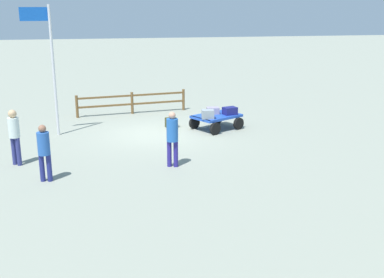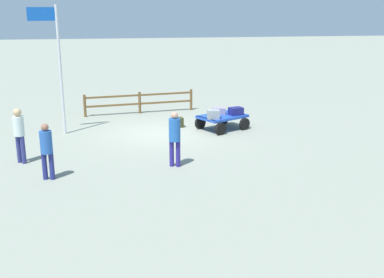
% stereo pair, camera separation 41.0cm
% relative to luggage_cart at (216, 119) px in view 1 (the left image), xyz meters
% --- Properties ---
extents(ground_plane, '(120.00, 120.00, 0.00)m').
position_rel_luggage_cart_xyz_m(ground_plane, '(2.46, 0.20, -0.43)').
color(ground_plane, gray).
extents(luggage_cart, '(2.17, 2.01, 0.58)m').
position_rel_luggage_cart_xyz_m(luggage_cart, '(0.00, 0.00, 0.00)').
color(luggage_cart, '#2048B4').
rests_on(luggage_cart, ground).
extents(suitcase_navy, '(0.60, 0.51, 0.30)m').
position_rel_luggage_cart_xyz_m(suitcase_navy, '(-0.56, 0.02, 0.29)').
color(suitcase_navy, navy).
rests_on(suitcase_navy, luggage_cart).
extents(suitcase_dark, '(0.51, 0.44, 0.34)m').
position_rel_luggage_cart_xyz_m(suitcase_dark, '(0.47, 0.51, 0.31)').
color(suitcase_dark, gray).
rests_on(suitcase_dark, luggage_cart).
extents(suitcase_olive, '(0.53, 0.46, 0.25)m').
position_rel_luggage_cart_xyz_m(suitcase_olive, '(0.06, -0.28, 0.27)').
color(suitcase_olive, '#93879C').
rests_on(suitcase_olive, luggage_cart).
extents(suitcase_grey, '(0.50, 0.41, 0.39)m').
position_rel_luggage_cart_xyz_m(suitcase_grey, '(1.70, -0.68, -0.24)').
color(suitcase_grey, '#36381B').
rests_on(suitcase_grey, ground).
extents(worker_lead, '(0.45, 0.45, 1.71)m').
position_rel_luggage_cart_xyz_m(worker_lead, '(2.48, 4.16, 0.56)').
color(worker_lead, navy).
rests_on(worker_lead, ground).
extents(worker_trailing, '(0.40, 0.40, 1.62)m').
position_rel_luggage_cart_xyz_m(worker_trailing, '(6.15, 4.65, 0.50)').
color(worker_trailing, navy).
rests_on(worker_trailing, ground).
extents(worker_supervisor, '(0.46, 0.46, 1.74)m').
position_rel_luggage_cart_xyz_m(worker_supervisor, '(7.14, 2.99, 0.59)').
color(worker_supervisor, navy).
rests_on(worker_supervisor, ground).
extents(flagpole, '(1.06, 0.25, 4.81)m').
position_rel_luggage_cart_xyz_m(flagpole, '(6.23, -0.42, 2.43)').
color(flagpole, silver).
rests_on(flagpole, ground).
extents(wooden_fence, '(5.01, 0.73, 0.99)m').
position_rel_luggage_cart_xyz_m(wooden_fence, '(3.01, -3.56, 0.15)').
color(wooden_fence, brown).
rests_on(wooden_fence, ground).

